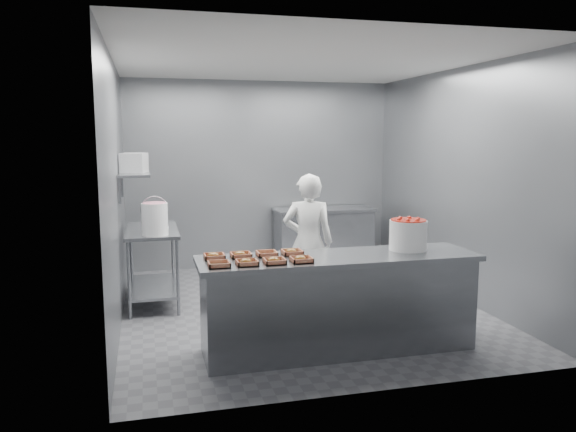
% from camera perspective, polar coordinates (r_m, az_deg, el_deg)
% --- Properties ---
extents(floor, '(4.50, 4.50, 0.00)m').
position_cam_1_polar(floor, '(6.65, 1.20, -9.24)').
color(floor, '#4C4C51').
rests_on(floor, ground).
extents(ceiling, '(4.50, 4.50, 0.00)m').
position_cam_1_polar(ceiling, '(6.40, 1.27, 15.45)').
color(ceiling, white).
rests_on(ceiling, wall_back).
extents(wall_back, '(4.00, 0.04, 2.80)m').
position_cam_1_polar(wall_back, '(8.56, -2.80, 4.21)').
color(wall_back, slate).
rests_on(wall_back, ground).
extents(wall_left, '(0.04, 4.50, 2.80)m').
position_cam_1_polar(wall_left, '(6.15, -17.04, 2.31)').
color(wall_left, slate).
rests_on(wall_left, ground).
extents(wall_right, '(0.04, 4.50, 2.80)m').
position_cam_1_polar(wall_right, '(7.17, 16.85, 3.10)').
color(wall_right, slate).
rests_on(wall_right, ground).
extents(service_counter, '(2.60, 0.70, 0.90)m').
position_cam_1_polar(service_counter, '(5.29, 5.15, -8.76)').
color(service_counter, slate).
rests_on(service_counter, ground).
extents(prep_table, '(0.60, 1.20, 0.90)m').
position_cam_1_polar(prep_table, '(6.86, -13.61, -3.81)').
color(prep_table, slate).
rests_on(prep_table, ground).
extents(back_counter, '(1.50, 0.60, 0.90)m').
position_cam_1_polar(back_counter, '(8.56, 3.63, -2.18)').
color(back_counter, slate).
rests_on(back_counter, ground).
extents(wall_shelf, '(0.35, 0.90, 0.03)m').
position_cam_1_polar(wall_shelf, '(6.73, -15.33, 4.14)').
color(wall_shelf, slate).
rests_on(wall_shelf, wall_left).
extents(tray_0, '(0.19, 0.18, 0.04)m').
position_cam_1_polar(tray_0, '(4.76, -7.03, -4.87)').
color(tray_0, tan).
rests_on(tray_0, service_counter).
extents(tray_1, '(0.19, 0.18, 0.06)m').
position_cam_1_polar(tray_1, '(4.80, -4.21, -4.70)').
color(tray_1, tan).
rests_on(tray_1, service_counter).
extents(tray_2, '(0.19, 0.18, 0.06)m').
position_cam_1_polar(tray_2, '(4.84, -1.41, -4.55)').
color(tray_2, tan).
rests_on(tray_2, service_counter).
extents(tray_3, '(0.19, 0.18, 0.06)m').
position_cam_1_polar(tray_3, '(4.90, 1.34, -4.40)').
color(tray_3, tan).
rests_on(tray_3, service_counter).
extents(tray_4, '(0.19, 0.18, 0.06)m').
position_cam_1_polar(tray_4, '(5.07, -7.52, -4.05)').
color(tray_4, tan).
rests_on(tray_4, service_counter).
extents(tray_5, '(0.19, 0.18, 0.06)m').
position_cam_1_polar(tray_5, '(5.10, -4.84, -3.93)').
color(tray_5, tan).
rests_on(tray_5, service_counter).
extents(tray_6, '(0.19, 0.18, 0.04)m').
position_cam_1_polar(tray_6, '(5.15, -2.16, -3.83)').
color(tray_6, tan).
rests_on(tray_6, service_counter).
extents(tray_7, '(0.19, 0.18, 0.06)m').
position_cam_1_polar(tray_7, '(5.20, 0.40, -3.67)').
color(tray_7, tan).
rests_on(tray_7, service_counter).
extents(worker, '(0.65, 0.52, 1.57)m').
position_cam_1_polar(worker, '(6.41, 2.06, -2.68)').
color(worker, white).
rests_on(worker, ground).
extents(strawberry_tub, '(0.36, 0.36, 0.30)m').
position_cam_1_polar(strawberry_tub, '(5.50, 12.11, -1.77)').
color(strawberry_tub, white).
rests_on(strawberry_tub, service_counter).
extents(glaze_bucket, '(0.30, 0.28, 0.44)m').
position_cam_1_polar(glaze_bucket, '(6.34, -13.39, -0.22)').
color(glaze_bucket, white).
rests_on(glaze_bucket, prep_table).
extents(bucket_lid, '(0.41, 0.41, 0.02)m').
position_cam_1_polar(bucket_lid, '(6.78, -13.34, -1.20)').
color(bucket_lid, white).
rests_on(bucket_lid, prep_table).
extents(rag, '(0.18, 0.16, 0.02)m').
position_cam_1_polar(rag, '(7.24, -13.41, -0.63)').
color(rag, '#CCB28C').
rests_on(rag, prep_table).
extents(appliance, '(0.33, 0.35, 0.23)m').
position_cam_1_polar(appliance, '(6.77, -15.36, 5.24)').
color(appliance, gray).
rests_on(appliance, wall_shelf).
extents(paper_stack, '(0.31, 0.23, 0.04)m').
position_cam_1_polar(paper_stack, '(8.39, 1.44, 0.83)').
color(paper_stack, silver).
rests_on(paper_stack, back_counter).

